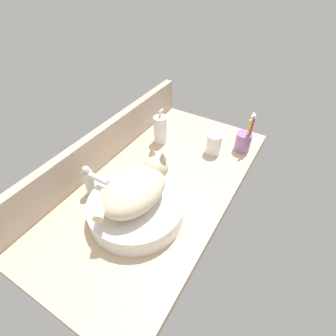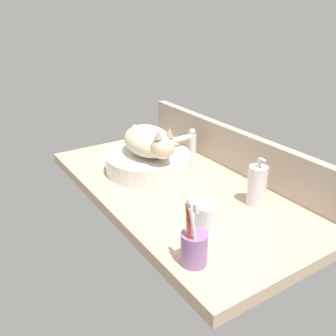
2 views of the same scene
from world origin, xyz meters
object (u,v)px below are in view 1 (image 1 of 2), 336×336
toothbrush_cup (244,141)px  cat (137,188)px  sink_basin (136,208)px  faucet (91,180)px  water_glass (214,145)px  soap_dispenser (160,129)px

toothbrush_cup → cat: bearing=160.4°
sink_basin → faucet: faucet is taller
sink_basin → toothbrush_cup: (55.64, -19.33, 1.45)cm
cat → faucet: size_ratio=2.36×
cat → toothbrush_cup: bearing=-19.6°
cat → water_glass: size_ratio=3.39×
toothbrush_cup → water_glass: bearing=129.0°
soap_dispenser → toothbrush_cup: 38.33cm
sink_basin → water_glass: 47.69cm
sink_basin → faucet: 20.38cm
faucet → toothbrush_cup: bearing=-35.1°
faucet → toothbrush_cup: 68.44cm
sink_basin → cat: cat is taller
soap_dispenser → faucet: bearing=175.1°
sink_basin → cat: (1.37, -0.03, 9.30)cm
sink_basin → toothbrush_cup: bearing=-19.2°
faucet → toothbrush_cup: (55.95, -39.35, -2.31)cm
sink_basin → water_glass: bearing=-10.3°
toothbrush_cup → water_glass: toothbrush_cup is taller
sink_basin → faucet: size_ratio=2.45×
soap_dispenser → cat: bearing=-157.9°
cat → water_glass: 47.12cm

